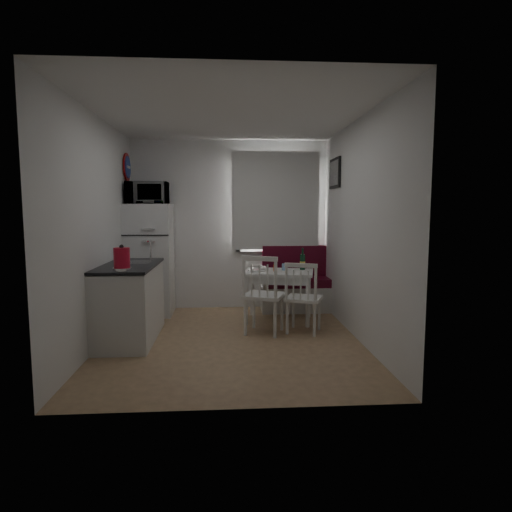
# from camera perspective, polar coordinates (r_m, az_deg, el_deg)

# --- Properties ---
(floor) EXTENTS (3.00, 3.50, 0.02)m
(floor) POSITION_cam_1_polar(r_m,az_deg,el_deg) (5.15, -3.26, -11.20)
(floor) COLOR #92714D
(floor) RESTS_ON ground
(ceiling) EXTENTS (3.00, 3.50, 0.02)m
(ceiling) POSITION_cam_1_polar(r_m,az_deg,el_deg) (5.03, -3.46, 18.35)
(ceiling) COLOR white
(ceiling) RESTS_ON wall_back
(wall_back) EXTENTS (3.00, 0.02, 2.60)m
(wall_back) POSITION_cam_1_polar(r_m,az_deg,el_deg) (6.67, -3.50, 4.13)
(wall_back) COLOR white
(wall_back) RESTS_ON floor
(wall_front) EXTENTS (3.00, 0.02, 2.60)m
(wall_front) POSITION_cam_1_polar(r_m,az_deg,el_deg) (3.18, -3.06, 1.86)
(wall_front) COLOR white
(wall_front) RESTS_ON floor
(wall_left) EXTENTS (0.02, 3.50, 2.60)m
(wall_left) POSITION_cam_1_polar(r_m,az_deg,el_deg) (5.13, -20.37, 3.13)
(wall_left) COLOR white
(wall_left) RESTS_ON floor
(wall_right) EXTENTS (0.02, 3.50, 2.60)m
(wall_right) POSITION_cam_1_polar(r_m,az_deg,el_deg) (5.16, 13.57, 3.36)
(wall_right) COLOR white
(wall_right) RESTS_ON floor
(window) EXTENTS (1.22, 0.06, 1.47)m
(window) POSITION_cam_1_polar(r_m,az_deg,el_deg) (6.68, 2.54, 6.92)
(window) COLOR silver
(window) RESTS_ON wall_back
(curtain) EXTENTS (1.35, 0.02, 1.50)m
(curtain) POSITION_cam_1_polar(r_m,az_deg,el_deg) (6.61, 2.61, 7.36)
(curtain) COLOR white
(curtain) RESTS_ON wall_back
(kitchen_counter) EXTENTS (0.62, 1.32, 1.16)m
(kitchen_counter) POSITION_cam_1_polar(r_m,az_deg,el_deg) (5.32, -16.42, -5.83)
(kitchen_counter) COLOR silver
(kitchen_counter) RESTS_ON floor
(wall_sign) EXTENTS (0.03, 0.40, 0.40)m
(wall_sign) POSITION_cam_1_polar(r_m,az_deg,el_deg) (6.55, -16.75, 11.28)
(wall_sign) COLOR navy
(wall_sign) RESTS_ON wall_left
(picture_frame) EXTENTS (0.04, 0.52, 0.42)m
(picture_frame) POSITION_cam_1_polar(r_m,az_deg,el_deg) (6.23, 10.45, 10.79)
(picture_frame) COLOR black
(picture_frame) RESTS_ON wall_right
(bench) EXTENTS (1.37, 0.53, 0.98)m
(bench) POSITION_cam_1_polar(r_m,az_deg,el_deg) (6.65, 6.60, -4.37)
(bench) COLOR silver
(bench) RESTS_ON floor
(dining_table) EXTENTS (1.05, 0.84, 0.70)m
(dining_table) POSITION_cam_1_polar(r_m,az_deg,el_deg) (5.90, 3.02, -2.75)
(dining_table) COLOR silver
(dining_table) RESTS_ON floor
(chair_left) EXTENTS (0.59, 0.59, 0.53)m
(chair_left) POSITION_cam_1_polar(r_m,az_deg,el_deg) (5.22, 1.18, -4.06)
(chair_left) COLOR silver
(chair_left) RESTS_ON floor
(chair_right) EXTENTS (0.54, 0.54, 0.48)m
(chair_right) POSITION_cam_1_polar(r_m,az_deg,el_deg) (5.31, 6.57, -4.55)
(chair_right) COLOR silver
(chair_right) RESTS_ON floor
(fridge) EXTENTS (0.65, 0.65, 1.62)m
(fridge) POSITION_cam_1_polar(r_m,az_deg,el_deg) (6.46, -13.97, -0.48)
(fridge) COLOR white
(fridge) RESTS_ON floor
(microwave) EXTENTS (0.57, 0.39, 0.32)m
(microwave) POSITION_cam_1_polar(r_m,az_deg,el_deg) (6.37, -14.28, 8.15)
(microwave) COLOR white
(microwave) RESTS_ON fridge
(kettle) EXTENTS (0.20, 0.20, 0.27)m
(kettle) POSITION_cam_1_polar(r_m,az_deg,el_deg) (4.70, -17.46, -0.28)
(kettle) COLOR red
(kettle) RESTS_ON kitchen_counter
(wine_bottle) EXTENTS (0.08, 0.08, 0.30)m
(wine_bottle) POSITION_cam_1_polar(r_m,az_deg,el_deg) (6.02, 6.23, -0.38)
(wine_bottle) COLOR #123821
(wine_bottle) RESTS_ON dining_table
(drinking_glass_orange) EXTENTS (0.06, 0.06, 0.09)m
(drinking_glass_orange) POSITION_cam_1_polar(r_m,az_deg,el_deg) (5.83, 2.60, -1.61)
(drinking_glass_orange) COLOR orange
(drinking_glass_orange) RESTS_ON dining_table
(drinking_glass_blue) EXTENTS (0.06, 0.06, 0.10)m
(drinking_glass_blue) POSITION_cam_1_polar(r_m,az_deg,el_deg) (5.94, 3.74, -1.46)
(drinking_glass_blue) COLOR #89B7E8
(drinking_glass_blue) RESTS_ON dining_table
(plate) EXTENTS (0.24, 0.24, 0.02)m
(plate) POSITION_cam_1_polar(r_m,az_deg,el_deg) (5.88, 0.10, -1.91)
(plate) COLOR white
(plate) RESTS_ON dining_table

